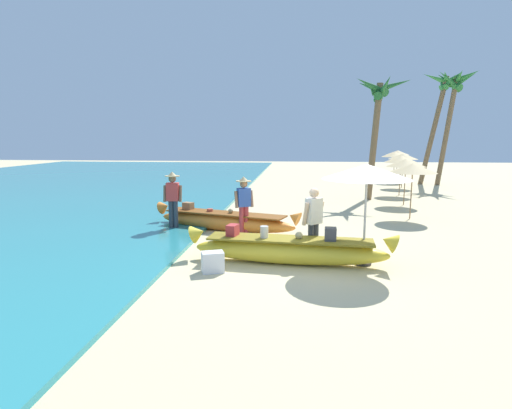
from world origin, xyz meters
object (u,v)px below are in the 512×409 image
Objects in this scene: boat_yellow_foreground at (289,250)px; palm_tree_mid_cluster at (454,93)px; boat_orange_midground at (225,221)px; cooler_box at (213,262)px; palm_tree_tall_inland at (379,102)px; person_vendor_hatted at (244,201)px; palm_tree_leaning_seaward at (443,94)px; person_vendor_assistant at (173,197)px; person_tourist_customer at (314,219)px; patio_umbrella_large at (367,172)px.

palm_tree_mid_cluster is at bearing 61.10° from boat_yellow_foreground.
boat_orange_midground reaches higher than cooler_box.
person_vendor_hatted is at bearing -124.08° from palm_tree_tall_inland.
palm_tree_leaning_seaward is at bearing 40.45° from cooler_box.
person_vendor_hatted is (-1.35, 2.64, 0.65)m from boat_yellow_foreground.
boat_orange_midground is 10.38× the size of cooler_box.
palm_tree_leaning_seaward is at bearing 48.84° from person_vendor_assistant.
person_vendor_assistant is at bearing 172.16° from person_vendor_hatted.
palm_tree_mid_cluster is (11.00, 13.17, 5.01)m from boat_orange_midground.
palm_tree_tall_inland is 8.31m from palm_tree_leaning_seaward.
palm_tree_leaning_seaward is (12.03, 13.76, 4.24)m from person_vendor_assistant.
boat_orange_midground is 1.69m from person_vendor_assistant.
person_vendor_hatted is 1.02× the size of person_tourist_customer.
boat_orange_midground is at bearing 142.73° from person_vendor_hatted.
cooler_box is (-0.22, -3.39, -0.76)m from person_vendor_hatted.
palm_tree_mid_cluster is (8.46, 15.86, 4.38)m from person_tourist_customer.
person_tourist_customer is 0.93× the size of person_vendor_assistant.
palm_tree_tall_inland is (3.11, 9.59, 3.36)m from person_tourist_customer.
person_vendor_hatted is at bearing 117.08° from boat_yellow_foreground.
palm_tree_mid_cluster reaches higher than person_vendor_hatted.
palm_tree_leaning_seaward reaches higher than person_vendor_hatted.
palm_tree_tall_inland is at bearing 78.50° from patio_umbrella_large.
cooler_box is at bearing -154.46° from boat_yellow_foreground.
person_vendor_hatted is at bearing -37.27° from boat_orange_midground.
person_vendor_hatted is at bearing 139.55° from patio_umbrella_large.
person_tourist_customer is at bearing -118.08° from palm_tree_mid_cluster.
boat_yellow_foreground is at bearing -140.52° from person_tourist_customer.
palm_tree_tall_inland is 12.66m from cooler_box.
person_tourist_customer is 18.50m from palm_tree_mid_cluster.
boat_yellow_foreground reaches higher than boat_orange_midground.
boat_orange_midground is 1.06m from person_vendor_hatted.
person_vendor_assistant reaches higher than person_vendor_hatted.
palm_tree_mid_cluster is (0.49, -0.40, 0.04)m from palm_tree_leaning_seaward.
palm_tree_mid_cluster reaches higher than person_tourist_customer.
patio_umbrella_large is at bearing -28.90° from person_vendor_assistant.
person_tourist_customer is 3.66× the size of cooler_box.
person_tourist_customer is 4.76m from person_vendor_assistant.
patio_umbrella_large is at bearing -114.45° from palm_tree_mid_cluster.
person_vendor_assistant is 0.27× the size of palm_tree_leaning_seaward.
boat_yellow_foreground is 0.99× the size of boat_orange_midground.
palm_tree_tall_inland is at bearing -130.46° from palm_tree_mid_cluster.
person_vendor_assistant is 0.80× the size of patio_umbrella_large.
palm_tree_tall_inland is 12.10× the size of cooler_box.
palm_tree_leaning_seaward is at bearing 53.90° from palm_tree_tall_inland.
person_vendor_hatted is 3.75× the size of cooler_box.
boat_yellow_foreground is at bearing -117.01° from palm_tree_leaning_seaward.
person_vendor_assistant is at bearing -133.12° from palm_tree_mid_cluster.
cooler_box is at bearing -93.66° from person_vendor_hatted.
person_vendor_assistant is 0.33× the size of palm_tree_tall_inland.
palm_tree_tall_inland is (5.00, 7.40, 3.32)m from person_vendor_hatted.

